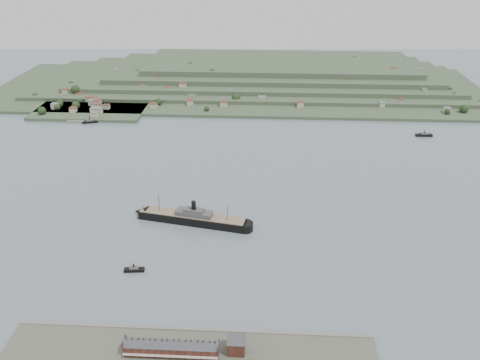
{
  "coord_description": "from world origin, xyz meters",
  "views": [
    {
      "loc": [
        40.1,
        -359.36,
        218.76
      ],
      "look_at": [
        19.23,
        30.0,
        12.9
      ],
      "focal_mm": 35.0,
      "sensor_mm": 36.0,
      "label": 1
    }
  ],
  "objects_px": {
    "terrace_row": "(171,347)",
    "steamship": "(189,218)",
    "gabled_building": "(236,343)",
    "tugboat": "(134,269)"
  },
  "relations": [
    {
      "from": "terrace_row",
      "to": "steamship",
      "type": "xyz_separation_m",
      "value": [
        -11.09,
        142.59,
        -2.13
      ]
    },
    {
      "from": "terrace_row",
      "to": "gabled_building",
      "type": "height_order",
      "value": "gabled_building"
    },
    {
      "from": "terrace_row",
      "to": "steamship",
      "type": "relative_size",
      "value": 0.53
    },
    {
      "from": "terrace_row",
      "to": "tugboat",
      "type": "xyz_separation_m",
      "value": [
        -41.66,
        75.46,
        -5.22
      ]
    },
    {
      "from": "terrace_row",
      "to": "tugboat",
      "type": "height_order",
      "value": "terrace_row"
    },
    {
      "from": "tugboat",
      "to": "terrace_row",
      "type": "bearing_deg",
      "value": -61.1
    },
    {
      "from": "steamship",
      "to": "tugboat",
      "type": "height_order",
      "value": "steamship"
    },
    {
      "from": "terrace_row",
      "to": "gabled_building",
      "type": "bearing_deg",
      "value": 6.12
    },
    {
      "from": "steamship",
      "to": "tugboat",
      "type": "relative_size",
      "value": 6.98
    },
    {
      "from": "gabled_building",
      "to": "steamship",
      "type": "bearing_deg",
      "value": 109.32
    }
  ]
}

